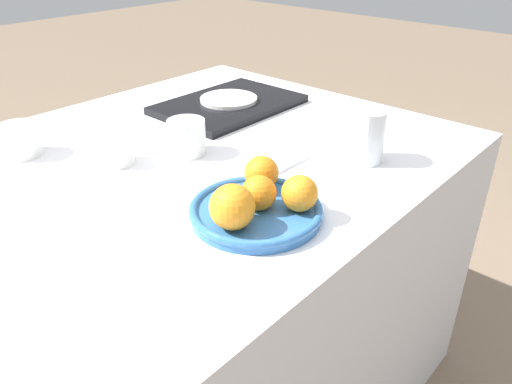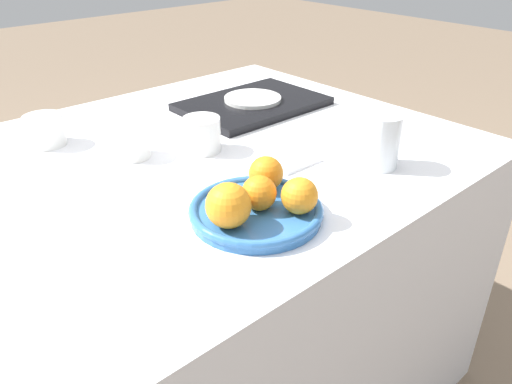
% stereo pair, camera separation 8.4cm
% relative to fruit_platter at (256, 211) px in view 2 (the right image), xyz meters
% --- Properties ---
extents(table, '(1.56, 0.96, 0.74)m').
position_rel_fruit_platter_xyz_m(table, '(-0.10, 0.29, -0.38)').
color(table, white).
rests_on(table, ground_plane).
extents(fruit_platter, '(0.23, 0.23, 0.03)m').
position_rel_fruit_platter_xyz_m(fruit_platter, '(0.00, 0.00, 0.00)').
color(fruit_platter, '#336BAD').
rests_on(fruit_platter, table).
extents(orange_0, '(0.07, 0.07, 0.07)m').
position_rel_fruit_platter_xyz_m(orange_0, '(-0.07, -0.01, 0.04)').
color(orange_0, orange).
rests_on(orange_0, fruit_platter).
extents(orange_1, '(0.06, 0.06, 0.06)m').
position_rel_fruit_platter_xyz_m(orange_1, '(0.00, -0.00, 0.03)').
color(orange_1, orange).
rests_on(orange_1, fruit_platter).
extents(orange_2, '(0.06, 0.06, 0.06)m').
position_rel_fruit_platter_xyz_m(orange_2, '(0.06, 0.04, 0.04)').
color(orange_2, orange).
rests_on(orange_2, fruit_platter).
extents(orange_3, '(0.06, 0.06, 0.06)m').
position_rel_fruit_platter_xyz_m(orange_3, '(0.05, -0.06, 0.04)').
color(orange_3, orange).
rests_on(orange_3, fruit_platter).
extents(water_glass, '(0.08, 0.08, 0.11)m').
position_rel_fruit_platter_xyz_m(water_glass, '(0.33, -0.02, 0.04)').
color(water_glass, silver).
rests_on(water_glass, table).
extents(serving_tray, '(0.37, 0.26, 0.02)m').
position_rel_fruit_platter_xyz_m(serving_tray, '(0.37, 0.43, -0.00)').
color(serving_tray, black).
rests_on(serving_tray, table).
extents(side_plate, '(0.15, 0.15, 0.01)m').
position_rel_fruit_platter_xyz_m(side_plate, '(0.37, 0.43, 0.01)').
color(side_plate, silver).
rests_on(side_plate, serving_tray).
extents(cup_1, '(0.09, 0.09, 0.07)m').
position_rel_fruit_platter_xyz_m(cup_1, '(-0.15, 0.55, 0.02)').
color(cup_1, white).
rests_on(cup_1, table).
extents(cup_2, '(0.08, 0.08, 0.08)m').
position_rel_fruit_platter_xyz_m(cup_2, '(0.10, 0.29, 0.03)').
color(cup_2, white).
rests_on(cup_2, table).
extents(cup_3, '(0.07, 0.07, 0.06)m').
position_rel_fruit_platter_xyz_m(cup_3, '(-0.03, 0.36, 0.02)').
color(cup_3, white).
rests_on(cup_3, table).
extents(napkin, '(0.11, 0.11, 0.01)m').
position_rel_fruit_platter_xyz_m(napkin, '(0.20, 0.13, -0.01)').
color(napkin, white).
rests_on(napkin, table).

